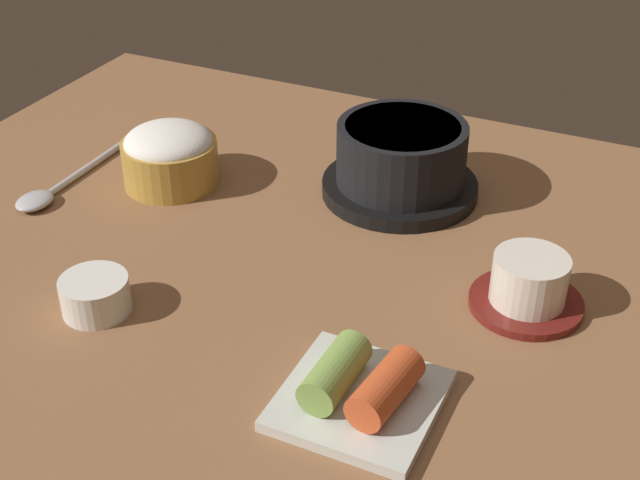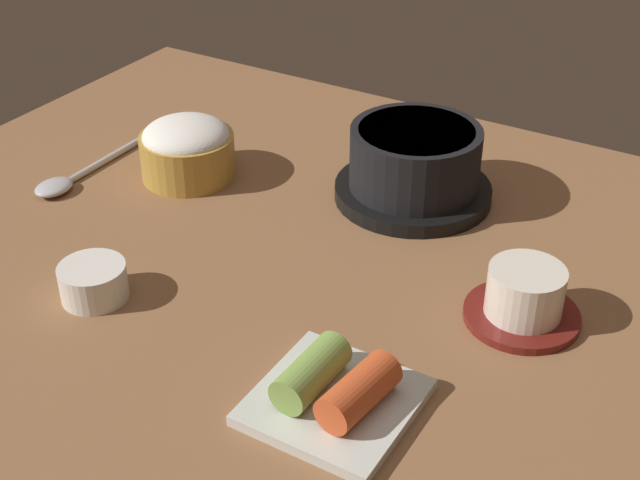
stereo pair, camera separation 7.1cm
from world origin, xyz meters
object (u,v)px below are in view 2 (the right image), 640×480
at_px(stone_pot, 414,165).
at_px(side_bowl_near, 93,281).
at_px(spoon, 70,179).
at_px(rice_bowl, 187,148).
at_px(kimchi_plate, 335,392).
at_px(tea_cup_with_saucer, 525,296).

bearing_deg(stone_pot, side_bowl_near, -118.50).
xyz_separation_m(stone_pot, spoon, (-0.35, -0.17, -0.03)).
distance_m(stone_pot, side_bowl_near, 0.36).
height_order(rice_bowl, kimchi_plate, rice_bowl).
bearing_deg(spoon, tea_cup_with_saucer, 2.72).
relative_size(stone_pot, tea_cup_with_saucer, 1.66).
xyz_separation_m(rice_bowl, tea_cup_with_saucer, (0.43, -0.06, -0.01)).
distance_m(kimchi_plate, side_bowl_near, 0.27).
relative_size(tea_cup_with_saucer, spoon, 0.58).
relative_size(stone_pot, kimchi_plate, 1.42).
xyz_separation_m(tea_cup_with_saucer, side_bowl_near, (-0.35, -0.17, -0.01)).
xyz_separation_m(stone_pot, rice_bowl, (-0.25, -0.09, -0.01)).
bearing_deg(tea_cup_with_saucer, stone_pot, 141.01).
distance_m(rice_bowl, side_bowl_near, 0.24).
bearing_deg(side_bowl_near, kimchi_plate, -2.78).
distance_m(tea_cup_with_saucer, side_bowl_near, 0.39).
xyz_separation_m(tea_cup_with_saucer, spoon, (-0.53, -0.03, -0.02)).
relative_size(stone_pot, rice_bowl, 1.61).
relative_size(stone_pot, side_bowl_near, 2.76).
height_order(tea_cup_with_saucer, spoon, tea_cup_with_saucer).
bearing_deg(spoon, rice_bowl, 38.61).
xyz_separation_m(tea_cup_with_saucer, kimchi_plate, (-0.09, -0.19, -0.01)).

